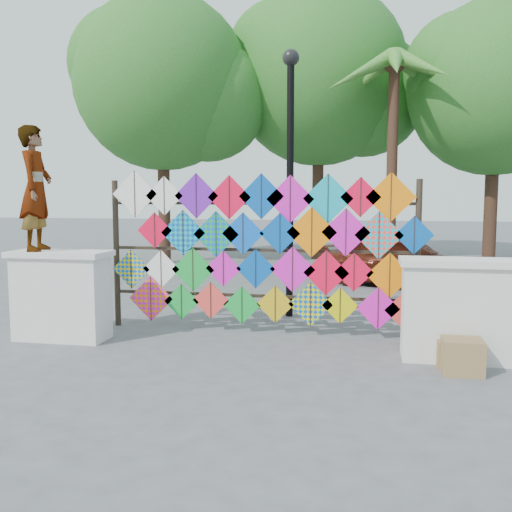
% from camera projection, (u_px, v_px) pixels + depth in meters
% --- Properties ---
extents(ground, '(80.00, 80.00, 0.00)m').
position_uv_depth(ground, '(249.00, 345.00, 7.91)').
color(ground, slate).
rests_on(ground, ground).
extents(parapet_left, '(1.40, 0.65, 1.28)m').
position_uv_depth(parapet_left, '(61.00, 295.00, 8.16)').
color(parapet_left, white).
rests_on(parapet_left, ground).
extents(parapet_right, '(1.40, 0.65, 1.28)m').
position_uv_depth(parapet_right, '(456.00, 309.00, 7.14)').
color(parapet_right, white).
rests_on(parapet_right, ground).
extents(kite_rack, '(4.94, 0.24, 2.45)m').
position_uv_depth(kite_rack, '(265.00, 250.00, 8.47)').
color(kite_rack, '#2C2218').
rests_on(kite_rack, ground).
extents(tree_west, '(5.85, 5.20, 8.01)m').
position_uv_depth(tree_west, '(166.00, 84.00, 16.99)').
color(tree_west, '#40261B').
rests_on(tree_west, ground).
extents(tree_mid, '(6.30, 5.60, 8.61)m').
position_uv_depth(tree_mid, '(322.00, 78.00, 18.04)').
color(tree_mid, '#40261B').
rests_on(tree_mid, ground).
extents(tree_east, '(5.40, 4.80, 7.42)m').
position_uv_depth(tree_east, '(499.00, 89.00, 15.72)').
color(tree_east, '#40261B').
rests_on(tree_east, ground).
extents(palm_tree, '(3.62, 3.62, 5.83)m').
position_uv_depth(palm_tree, '(394.00, 84.00, 14.78)').
color(palm_tree, '#40261B').
rests_on(palm_tree, ground).
extents(vendor_woman, '(0.54, 0.71, 1.77)m').
position_uv_depth(vendor_woman, '(36.00, 189.00, 8.07)').
color(vendor_woman, '#99999E').
rests_on(vendor_woman, parapet_left).
extents(sedan, '(3.89, 2.78, 1.23)m').
position_uv_depth(sedan, '(400.00, 260.00, 12.95)').
color(sedan, '#4F180D').
rests_on(sedan, ground).
extents(lamppost, '(0.28, 0.28, 4.46)m').
position_uv_depth(lamppost, '(290.00, 158.00, 9.52)').
color(lamppost, black).
rests_on(lamppost, ground).
extents(cardboard_box_near, '(0.46, 0.41, 0.41)m').
position_uv_depth(cardboard_box_near, '(462.00, 356.00, 6.64)').
color(cardboard_box_near, olive).
rests_on(cardboard_box_near, ground).
extents(cardboard_box_far, '(0.39, 0.36, 0.33)m').
position_uv_depth(cardboard_box_far, '(453.00, 353.00, 6.92)').
color(cardboard_box_far, olive).
rests_on(cardboard_box_far, ground).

